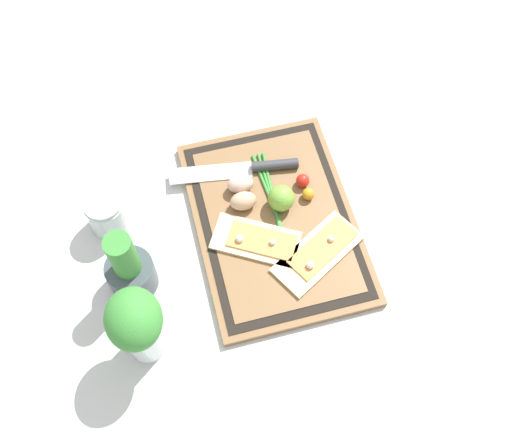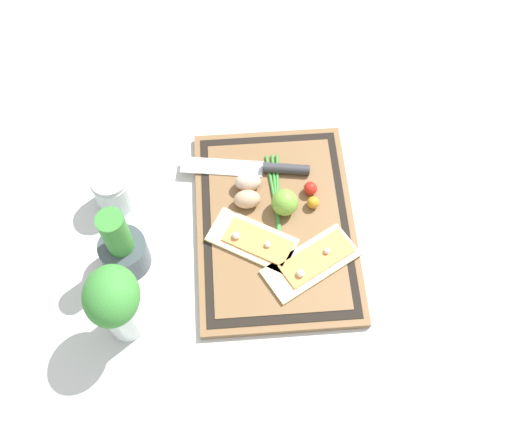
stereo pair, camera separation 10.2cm
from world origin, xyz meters
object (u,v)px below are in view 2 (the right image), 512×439
object	(u,v)px
egg_brown	(247,199)
herb_pot	(122,248)
pizza_slice_near	(312,262)
cherry_tomato_red	(310,188)
pizza_slice_far	(253,240)
herb_glass	(116,303)
egg_pink	(248,182)
sauce_jar	(114,192)
lime	(285,202)
cherry_tomato_yellow	(313,203)
knife	(266,168)

from	to	relation	value
egg_brown	herb_pot	bearing A→B (deg)	112.93
pizza_slice_near	cherry_tomato_red	distance (m)	0.16
cherry_tomato_red	herb_pot	xyz separation A→B (m)	(-0.12, 0.38, 0.03)
pizza_slice_far	herb_glass	bearing A→B (deg)	120.81
egg_pink	cherry_tomato_red	distance (m)	0.13
sauce_jar	herb_glass	size ratio (longest dim) A/B	0.46
lime	cherry_tomato_red	xyz separation A→B (m)	(0.04, -0.06, -0.01)
herb_pot	cherry_tomato_yellow	bearing A→B (deg)	-76.66
egg_brown	herb_glass	distance (m)	0.35
knife	egg_brown	xyz separation A→B (m)	(-0.08, 0.05, 0.01)
lime	herb_glass	bearing A→B (deg)	124.44
egg_brown	herb_pot	xyz separation A→B (m)	(-0.10, 0.25, 0.03)
pizza_slice_near	cherry_tomato_red	world-z (taller)	cherry_tomato_red
pizza_slice_far	lime	bearing A→B (deg)	-44.80
pizza_slice_near	cherry_tomato_yellow	distance (m)	0.13
pizza_slice_near	egg_pink	size ratio (longest dim) A/B	3.73
knife	sauce_jar	xyz separation A→B (m)	(-0.04, 0.32, 0.01)
lime	cherry_tomato_yellow	xyz separation A→B (m)	(0.00, -0.06, -0.01)
egg_pink	herb_pot	xyz separation A→B (m)	(-0.15, 0.25, 0.03)
knife	egg_pink	distance (m)	0.06
pizza_slice_near	herb_glass	bearing A→B (deg)	104.43
pizza_slice_far	knife	size ratio (longest dim) A/B	0.69
knife	egg_pink	xyz separation A→B (m)	(-0.04, 0.04, 0.01)
knife	cherry_tomato_yellow	distance (m)	0.13
sauce_jar	herb_pot	bearing A→B (deg)	-169.31
egg_brown	lime	distance (m)	0.08
cherry_tomato_red	egg_brown	bearing A→B (deg)	98.27
herb_pot	pizza_slice_near	bearing A→B (deg)	-96.05
knife	egg_pink	world-z (taller)	egg_pink
egg_brown	egg_pink	world-z (taller)	same
egg_brown	cherry_tomato_red	world-z (taller)	egg_brown
cherry_tomato_red	sauce_jar	size ratio (longest dim) A/B	0.31
lime	pizza_slice_near	bearing A→B (deg)	-160.98
herb_glass	cherry_tomato_red	bearing A→B (deg)	-55.84
egg_pink	lime	xyz separation A→B (m)	(-0.06, -0.07, 0.01)
pizza_slice_near	herb_pot	xyz separation A→B (m)	(0.04, 0.37, 0.04)
knife	cherry_tomato_yellow	bearing A→B (deg)	-136.43
pizza_slice_far	cherry_tomato_red	xyz separation A→B (m)	(0.11, -0.13, 0.01)
pizza_slice_near	knife	xyz separation A→B (m)	(0.22, 0.07, 0.00)
pizza_slice_near	egg_pink	distance (m)	0.22
knife	herb_pot	distance (m)	0.35
knife	herb_pot	bearing A→B (deg)	122.15
herb_glass	lime	bearing A→B (deg)	-55.56
pizza_slice_near	lime	xyz separation A→B (m)	(0.13, 0.04, 0.02)
pizza_slice_near	cherry_tomato_yellow	bearing A→B (deg)	-7.22
herb_pot	herb_glass	bearing A→B (deg)	-178.58
egg_brown	cherry_tomato_red	size ratio (longest dim) A/B	1.95
pizza_slice_near	knife	world-z (taller)	pizza_slice_near
egg_brown	cherry_tomato_yellow	xyz separation A→B (m)	(-0.01, -0.14, -0.01)
egg_pink	herb_glass	xyz separation A→B (m)	(-0.28, 0.25, 0.08)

